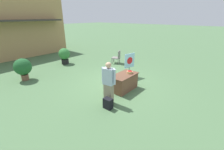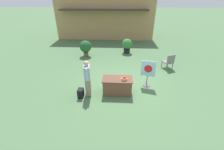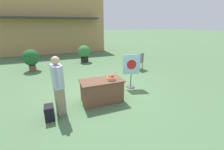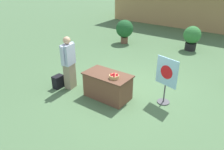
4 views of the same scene
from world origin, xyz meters
name	(u,v)px [view 4 (image 4 of 4)]	position (x,y,z in m)	size (l,w,h in m)	color
ground_plane	(129,90)	(0.00, 0.00, 0.00)	(120.00, 120.00, 0.00)	#4C7047
display_table	(108,86)	(-0.31, -0.75, 0.39)	(1.41, 0.77, 0.77)	brown
apple_basket	(114,76)	(0.00, -0.85, 0.84)	(0.28, 0.28, 0.16)	tan
person_visitor	(69,63)	(-1.66, -0.97, 0.88)	(0.32, 0.60, 1.72)	gray
backpack	(58,82)	(-1.98, -1.21, 0.21)	(0.24, 0.34, 0.42)	black
poster_board	(166,78)	(1.20, -0.04, 0.79)	(0.68, 0.36, 1.38)	#4C4C51
potted_plant_near_left	(192,37)	(0.33, 5.04, 0.67)	(0.81, 0.81, 1.16)	black
potted_plant_near_right	(125,29)	(-2.86, 4.11, 0.73)	(0.89, 0.89, 1.21)	brown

